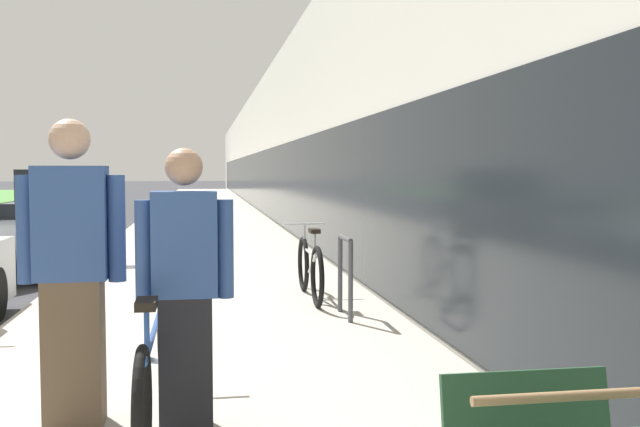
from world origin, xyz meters
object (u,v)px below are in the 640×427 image
at_px(person_rider, 185,290).
at_px(cruiser_bike_nearest, 310,268).
at_px(bike_rack_hoop, 345,268).
at_px(parked_sedan_far, 60,210).
at_px(tandem_bicycle, 155,357).
at_px(vintage_roadster_curbside, 8,244).
at_px(person_bystander, 72,273).

bearing_deg(person_rider, cruiser_bike_nearest, 71.88).
relative_size(bike_rack_hoop, parked_sedan_far, 0.21).
relative_size(tandem_bicycle, person_rider, 1.56).
xyz_separation_m(tandem_bicycle, vintage_roadster_curbside, (-2.77, 7.47, -0.01)).
distance_m(tandem_bicycle, person_bystander, 0.73).
height_order(tandem_bicycle, vintage_roadster_curbside, vintage_roadster_curbside).
bearing_deg(vintage_roadster_curbside, person_bystander, -73.11).
bearing_deg(tandem_bicycle, person_rider, -58.87).
distance_m(tandem_bicycle, vintage_roadster_curbside, 7.96).
bearing_deg(vintage_roadster_curbside, bike_rack_hoop, -46.47).
bearing_deg(parked_sedan_far, person_bystander, -78.92).
bearing_deg(bike_rack_hoop, tandem_bicycle, -123.02).
distance_m(person_rider, bike_rack_hoop, 3.43).
xyz_separation_m(person_rider, parked_sedan_far, (-3.15, 12.93, -0.21)).
relative_size(person_rider, cruiser_bike_nearest, 0.92).
bearing_deg(person_bystander, vintage_roadster_curbside, 106.89).
bearing_deg(cruiser_bike_nearest, person_rider, -108.12).
height_order(tandem_bicycle, bike_rack_hoop, bike_rack_hoop).
bearing_deg(person_bystander, parked_sedan_far, 101.08).
xyz_separation_m(person_rider, vintage_roadster_curbside, (-2.97, 7.80, -0.48)).
relative_size(tandem_bicycle, person_bystander, 1.41).
height_order(person_bystander, parked_sedan_far, person_bystander).
bearing_deg(bike_rack_hoop, person_rider, -117.17).
distance_m(person_rider, parked_sedan_far, 13.31).
distance_m(cruiser_bike_nearest, vintage_roadster_curbside, 5.67).
relative_size(bike_rack_hoop, vintage_roadster_curbside, 0.20).
bearing_deg(bike_rack_hoop, vintage_roadster_curbside, 133.53).
bearing_deg(person_rider, vintage_roadster_curbside, 110.84).
height_order(person_bystander, cruiser_bike_nearest, person_bystander).
xyz_separation_m(person_rider, bike_rack_hoop, (1.56, 3.03, -0.32)).
xyz_separation_m(tandem_bicycle, person_bystander, (-0.46, -0.13, 0.56)).
bearing_deg(person_bystander, person_rider, -16.81).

